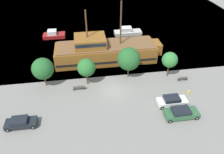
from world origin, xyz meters
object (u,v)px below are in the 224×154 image
(moored_boat_dockside, at_px, (127,32))
(fire_hydrant, at_px, (189,92))
(parked_car_curb_mid, at_px, (21,122))
(parked_car_curb_front, at_px, (172,101))
(moored_boat_outer, at_px, (54,35))
(bench_promenade_west, at_px, (183,79))
(pirate_ship, at_px, (105,51))
(parked_car_curb_rear, at_px, (181,113))
(bench_promenade_east, at_px, (79,88))

(moored_boat_dockside, distance_m, fire_hydrant, 23.93)
(parked_car_curb_mid, bearing_deg, moored_boat_dockside, 52.73)
(parked_car_curb_front, bearing_deg, parked_car_curb_mid, -177.23)
(moored_boat_outer, bearing_deg, moored_boat_dockside, -3.22)
(bench_promenade_west, bearing_deg, moored_boat_dockside, 105.87)
(pirate_ship, xyz_separation_m, parked_car_curb_front, (8.35, -14.39, -1.24))
(moored_boat_outer, bearing_deg, pirate_ship, -48.07)
(pirate_ship, bearing_deg, moored_boat_dockside, 58.00)
(moored_boat_outer, height_order, parked_car_curb_mid, moored_boat_outer)
(parked_car_curb_rear, bearing_deg, moored_boat_dockside, 93.90)
(parked_car_curb_mid, distance_m, parked_car_curb_rear, 22.01)
(parked_car_curb_front, relative_size, bench_promenade_east, 2.33)
(pirate_ship, relative_size, moored_boat_outer, 4.08)
(bench_promenade_west, bearing_deg, moored_boat_outer, 138.03)
(parked_car_curb_front, distance_m, bench_promenade_east, 14.77)
(moored_boat_dockside, xyz_separation_m, fire_hydrant, (5.12, -23.37, -0.26))
(parked_car_curb_mid, bearing_deg, bench_promenade_west, 14.23)
(parked_car_curb_front, xyz_separation_m, bench_promenade_west, (4.11, 5.47, -0.29))
(pirate_ship, height_order, fire_hydrant, pirate_ship)
(parked_car_curb_rear, height_order, bench_promenade_west, parked_car_curb_rear)
(pirate_ship, xyz_separation_m, parked_car_curb_rear, (8.72, -16.98, -1.25))
(moored_boat_outer, relative_size, bench_promenade_east, 2.62)
(parked_car_curb_mid, bearing_deg, parked_car_curb_front, 2.77)
(bench_promenade_east, bearing_deg, pirate_ship, 58.92)
(bench_promenade_west, bearing_deg, parked_car_curb_mid, -165.77)
(bench_promenade_east, bearing_deg, moored_boat_dockside, 58.41)
(bench_promenade_west, bearing_deg, bench_promenade_east, 179.68)
(moored_boat_outer, relative_size, bench_promenade_west, 3.19)
(parked_car_curb_mid, height_order, bench_promenade_west, parked_car_curb_mid)
(moored_boat_outer, distance_m, bench_promenade_east, 21.41)
(moored_boat_dockside, relative_size, fire_hydrant, 8.51)
(moored_boat_outer, xyz_separation_m, bench_promenade_west, (23.15, -20.82, -0.21))
(moored_boat_dockside, distance_m, parked_car_curb_mid, 33.12)
(moored_boat_outer, relative_size, fire_hydrant, 6.58)
(parked_car_curb_front, bearing_deg, parked_car_curb_rear, -81.89)
(parked_car_curb_mid, height_order, fire_hydrant, parked_car_curb_mid)
(moored_boat_dockside, bearing_deg, parked_car_curb_mid, -127.27)
(moored_boat_dockside, distance_m, parked_car_curb_rear, 27.96)
(moored_boat_dockside, bearing_deg, moored_boat_outer, 176.78)
(bench_promenade_east, bearing_deg, parked_car_curb_front, -22.19)
(parked_car_curb_rear, bearing_deg, moored_boat_outer, 123.91)
(pirate_ship, relative_size, parked_car_curb_mid, 4.99)
(parked_car_curb_mid, relative_size, bench_promenade_west, 2.61)
(bench_promenade_west, bearing_deg, parked_car_curb_rear, -114.87)
(parked_car_curb_mid, height_order, bench_promenade_east, parked_car_curb_mid)
(bench_promenade_east, relative_size, bench_promenade_west, 1.22)
(moored_boat_outer, distance_m, parked_car_curb_front, 32.47)
(bench_promenade_east, bearing_deg, parked_car_curb_mid, -140.11)
(bench_promenade_east, bearing_deg, parked_car_curb_rear, -30.18)
(moored_boat_outer, height_order, fire_hydrant, moored_boat_outer)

